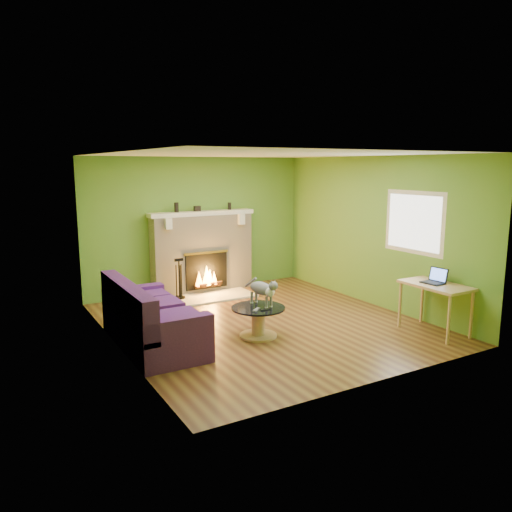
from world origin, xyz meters
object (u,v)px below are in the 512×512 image
Objects in this scene: sofa at (149,321)px; coffee_table at (258,320)px; desk at (436,290)px; cat at (261,292)px.

coffee_table is (1.47, -0.44, -0.10)m from sofa.
coffee_table is 0.78× the size of desk.
desk is 1.49× the size of cat.
coffee_table is at bearing 153.80° from desk.
sofa reaches higher than cat.
sofa is 4.14m from desk.
sofa is 1.63m from cat.
cat reaches higher than desk.
sofa is at bearing 157.39° from desk.
cat is (1.55, -0.39, 0.30)m from sofa.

